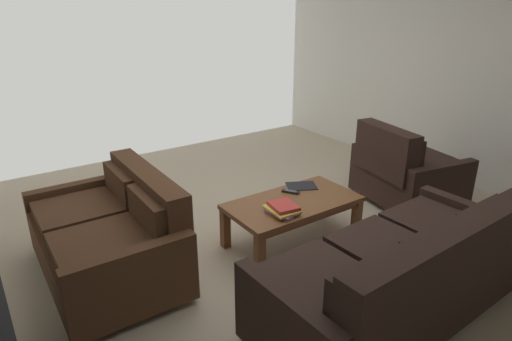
% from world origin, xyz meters
% --- Properties ---
extents(ground_plane, '(5.29, 5.94, 0.01)m').
position_xyz_m(ground_plane, '(0.00, 0.00, -0.00)').
color(ground_plane, '#B7A88E').
extents(wall_left, '(0.12, 5.94, 2.89)m').
position_xyz_m(wall_left, '(-2.64, 0.00, 1.44)').
color(wall_left, silver).
rests_on(wall_left, ground).
extents(sofa_main, '(1.97, 0.92, 0.83)m').
position_xyz_m(sofa_main, '(-0.01, 1.30, 0.36)').
color(sofa_main, black).
rests_on(sofa_main, ground).
extents(loveseat_near, '(0.91, 1.42, 0.80)m').
position_xyz_m(loveseat_near, '(1.35, -0.32, 0.34)').
color(loveseat_near, black).
rests_on(loveseat_near, ground).
extents(coffee_table, '(1.16, 0.61, 0.40)m').
position_xyz_m(coffee_table, '(-0.09, 0.09, 0.34)').
color(coffee_table, brown).
rests_on(coffee_table, ground).
extents(armchair_side, '(0.98, 1.09, 0.87)m').
position_xyz_m(armchair_side, '(-1.56, 0.13, 0.36)').
color(armchair_side, black).
rests_on(armchair_side, ground).
extents(book_stack, '(0.24, 0.29, 0.08)m').
position_xyz_m(book_stack, '(0.13, 0.23, 0.44)').
color(book_stack, '#996699').
rests_on(book_stack, coffee_table).
extents(tv_remote, '(0.12, 0.16, 0.02)m').
position_xyz_m(tv_remote, '(-0.18, -0.05, 0.41)').
color(tv_remote, black).
rests_on(tv_remote, coffee_table).
extents(loose_magazine, '(0.33, 0.30, 0.01)m').
position_xyz_m(loose_magazine, '(-0.36, -0.11, 0.41)').
color(loose_magazine, black).
rests_on(loose_magazine, coffee_table).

